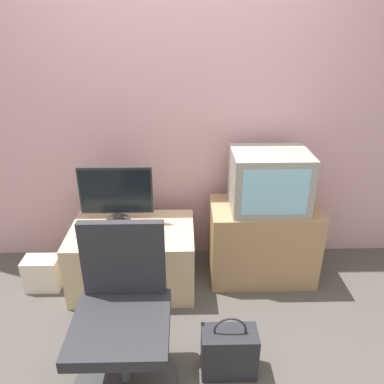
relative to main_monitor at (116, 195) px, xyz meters
The scene contains 11 objects.
ground_plane 1.29m from the main_monitor, 65.20° to the right, with size 12.00×12.00×0.00m, color #4C4742.
wall_back 0.81m from the main_monitor, 38.11° to the left, with size 4.40×0.05×2.60m.
desk 0.50m from the main_monitor, 45.43° to the right, with size 0.92×0.60×0.49m.
side_stand 1.19m from the main_monitor, ahead, with size 0.82×0.47×0.62m.
main_monitor is the anchor object (origin of this frame).
keyboard 0.32m from the main_monitor, 90.04° to the right, with size 0.33×0.13×0.01m.
mouse 0.36m from the main_monitor, 44.92° to the right, with size 0.05×0.04×0.03m.
crt_tv 1.13m from the main_monitor, ahead, with size 0.56×0.43×0.43m.
office_chair 1.02m from the main_monitor, 80.29° to the right, with size 0.59×0.59×0.93m.
cardboard_box_lower 0.85m from the main_monitor, 165.36° to the right, with size 0.26×0.17×0.26m.
handbag 1.34m from the main_monitor, 51.26° to the right, with size 0.32×0.17×0.41m.
Camera 1 is at (0.06, -1.54, 1.92)m, focal length 35.00 mm.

